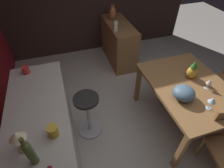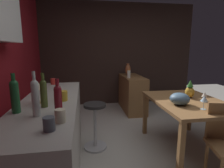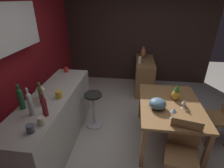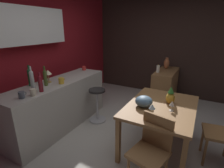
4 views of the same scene
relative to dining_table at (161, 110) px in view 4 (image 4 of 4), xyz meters
name	(u,v)px [view 4 (image 4 of 4)]	position (x,y,z in m)	size (l,w,h in m)	color
ground_plane	(131,141)	(-0.06, 0.44, -0.65)	(9.00, 9.00, 0.00)	#B7B2A8
wall_kitchen_back	(33,50)	(-0.12, 2.51, 0.76)	(5.20, 0.33, 2.60)	maroon
wall_side_right	(158,47)	(2.49, 0.74, 0.65)	(0.10, 4.40, 2.60)	#33231E
dining_table	(161,110)	(0.00, 0.00, 0.00)	(1.27, 0.93, 0.74)	olive
kitchen_counter	(59,104)	(-0.25, 1.82, -0.20)	(2.10, 0.60, 0.90)	#B2ADA3
sideboard_cabinet	(165,87)	(1.83, 0.31, -0.24)	(1.10, 0.44, 0.82)	olive
chair_near_window	(151,149)	(-0.68, -0.06, -0.18)	(0.48, 0.48, 0.87)	olive
bar_stool	(97,104)	(0.24, 1.30, -0.29)	(0.34, 0.34, 0.68)	#262323
wine_glass_left	(152,107)	(-0.38, 0.04, 0.21)	(0.08, 0.08, 0.16)	silver
wine_glass_right	(172,104)	(-0.11, -0.16, 0.19)	(0.07, 0.07, 0.14)	silver
pineapple_centerpiece	(170,96)	(0.13, -0.09, 0.20)	(0.13, 0.13, 0.26)	gold
fruit_bowl	(144,101)	(-0.15, 0.22, 0.16)	(0.25, 0.25, 0.15)	slate
wine_bottle_green	(30,76)	(-0.62, 2.03, 0.41)	(0.07, 0.07, 0.35)	#1E592D
wine_bottle_ruby	(40,83)	(-0.73, 1.65, 0.39)	(0.06, 0.06, 0.31)	maroon
wine_bottle_clear	(32,79)	(-0.73, 1.83, 0.41)	(0.06, 0.06, 0.37)	silver
wine_bottle_olive	(45,77)	(-0.50, 1.82, 0.40)	(0.06, 0.06, 0.33)	#475623
cup_slate	(22,95)	(-1.04, 1.68, 0.29)	(0.11, 0.08, 0.10)	#515660
cup_red	(84,68)	(0.67, 1.91, 0.29)	(0.12, 0.08, 0.09)	red
cup_cream	(33,92)	(-0.90, 1.62, 0.30)	(0.12, 0.08, 0.10)	beige
cup_mustard	(61,81)	(-0.30, 1.66, 0.30)	(0.13, 0.09, 0.11)	gold
counter_lamp	(48,73)	(-0.36, 1.90, 0.41)	(0.13, 0.13, 0.22)	#A58447
pillar_candle_tall	(158,69)	(1.57, 0.47, 0.25)	(0.07, 0.07, 0.19)	white
vase_copper	(167,64)	(2.04, 0.37, 0.30)	(0.13, 0.13, 0.28)	#B26038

